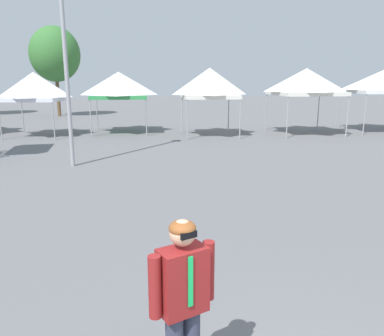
% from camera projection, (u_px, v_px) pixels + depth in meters
% --- Properties ---
extents(canopy_tent_behind_center, '(3.01, 3.01, 3.34)m').
position_uv_depth(canopy_tent_behind_center, '(34.00, 87.00, 19.92)').
color(canopy_tent_behind_center, '#9E9EA3').
rests_on(canopy_tent_behind_center, ground).
extents(canopy_tent_behind_left, '(3.17, 3.17, 3.38)m').
position_uv_depth(canopy_tent_behind_left, '(119.00, 85.00, 21.24)').
color(canopy_tent_behind_left, '#9E9EA3').
rests_on(canopy_tent_behind_left, ground).
extents(canopy_tent_behind_right, '(2.95, 2.95, 3.56)m').
position_uv_depth(canopy_tent_behind_right, '(210.00, 83.00, 20.05)').
color(canopy_tent_behind_right, '#9E9EA3').
rests_on(canopy_tent_behind_right, ground).
extents(canopy_tent_left_of_center, '(3.63, 3.63, 3.56)m').
position_uv_depth(canopy_tent_left_of_center, '(306.00, 82.00, 20.75)').
color(canopy_tent_left_of_center, '#9E9EA3').
rests_on(canopy_tent_left_of_center, ground).
extents(canopy_tent_far_left, '(3.75, 3.75, 3.50)m').
position_uv_depth(canopy_tent_far_left, '(383.00, 82.00, 21.76)').
color(canopy_tent_far_left, '#9E9EA3').
rests_on(canopy_tent_far_left, ground).
extents(person_foreground, '(0.59, 0.40, 1.78)m').
position_uv_depth(person_foreground, '(183.00, 300.00, 3.37)').
color(person_foreground, '#33384C').
rests_on(person_foreground, ground).
extents(light_pole_near_lift, '(0.36, 0.36, 8.98)m').
position_uv_depth(light_pole_near_lift, '(62.00, 12.00, 12.20)').
color(light_pole_near_lift, '#9E9EA3').
rests_on(light_pole_near_lift, ground).
extents(tree_behind_tents_left, '(3.98, 3.98, 7.16)m').
position_uv_depth(tree_behind_tents_left, '(55.00, 54.00, 30.68)').
color(tree_behind_tents_left, brown).
rests_on(tree_behind_tents_left, ground).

